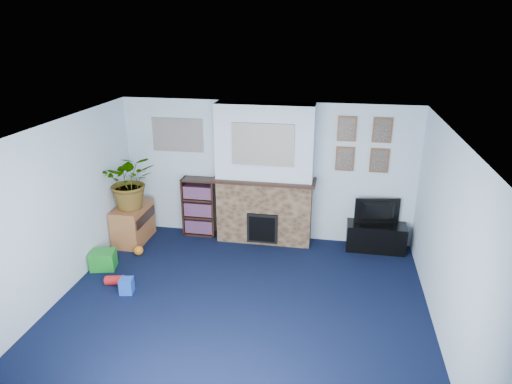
% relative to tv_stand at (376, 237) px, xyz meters
% --- Properties ---
extents(floor, '(5.00, 4.50, 0.01)m').
position_rel_tv_stand_xyz_m(floor, '(-1.89, -2.03, -0.23)').
color(floor, black).
rests_on(floor, ground).
extents(ceiling, '(5.00, 4.50, 0.01)m').
position_rel_tv_stand_xyz_m(ceiling, '(-1.89, -2.03, 2.17)').
color(ceiling, white).
rests_on(ceiling, wall_back).
extents(wall_back, '(5.00, 0.04, 2.40)m').
position_rel_tv_stand_xyz_m(wall_back, '(-1.89, 0.22, 0.97)').
color(wall_back, silver).
rests_on(wall_back, ground).
extents(wall_front, '(5.00, 0.04, 2.40)m').
position_rel_tv_stand_xyz_m(wall_front, '(-1.89, -4.28, 0.97)').
color(wall_front, silver).
rests_on(wall_front, ground).
extents(wall_left, '(0.04, 4.50, 2.40)m').
position_rel_tv_stand_xyz_m(wall_left, '(-4.39, -2.03, 0.97)').
color(wall_left, silver).
rests_on(wall_left, ground).
extents(wall_right, '(0.04, 4.50, 2.40)m').
position_rel_tv_stand_xyz_m(wall_right, '(0.61, -2.03, 0.97)').
color(wall_right, silver).
rests_on(wall_right, ground).
extents(chimney_breast, '(1.72, 0.50, 2.40)m').
position_rel_tv_stand_xyz_m(chimney_breast, '(-1.89, 0.02, 0.96)').
color(chimney_breast, brown).
rests_on(chimney_breast, ground).
extents(collage_main, '(1.00, 0.03, 0.68)m').
position_rel_tv_stand_xyz_m(collage_main, '(-1.89, -0.19, 1.55)').
color(collage_main, gray).
rests_on(collage_main, chimney_breast).
extents(collage_left, '(0.90, 0.03, 0.58)m').
position_rel_tv_stand_xyz_m(collage_left, '(-3.44, 0.21, 1.55)').
color(collage_left, gray).
rests_on(collage_left, wall_back).
extents(portrait_tl, '(0.30, 0.03, 0.40)m').
position_rel_tv_stand_xyz_m(portrait_tl, '(-0.59, 0.20, 1.77)').
color(portrait_tl, brown).
rests_on(portrait_tl, wall_back).
extents(portrait_tr, '(0.30, 0.03, 0.40)m').
position_rel_tv_stand_xyz_m(portrait_tr, '(-0.04, 0.20, 1.77)').
color(portrait_tr, brown).
rests_on(portrait_tr, wall_back).
extents(portrait_bl, '(0.30, 0.03, 0.40)m').
position_rel_tv_stand_xyz_m(portrait_bl, '(-0.59, 0.20, 1.27)').
color(portrait_bl, brown).
rests_on(portrait_bl, wall_back).
extents(portrait_br, '(0.30, 0.03, 0.40)m').
position_rel_tv_stand_xyz_m(portrait_br, '(-0.04, 0.20, 1.27)').
color(portrait_br, brown).
rests_on(portrait_br, wall_back).
extents(tv_stand, '(0.97, 0.41, 0.46)m').
position_rel_tv_stand_xyz_m(tv_stand, '(0.00, 0.00, 0.00)').
color(tv_stand, black).
rests_on(tv_stand, ground).
extents(television, '(0.75, 0.22, 0.43)m').
position_rel_tv_stand_xyz_m(television, '(0.00, 0.02, 0.45)').
color(television, black).
rests_on(television, tv_stand).
extents(bookshelf, '(0.58, 0.28, 1.05)m').
position_rel_tv_stand_xyz_m(bookshelf, '(-3.07, 0.08, 0.28)').
color(bookshelf, black).
rests_on(bookshelf, ground).
extents(sideboard, '(0.47, 0.84, 0.65)m').
position_rel_tv_stand_xyz_m(sideboard, '(-4.13, -0.40, 0.12)').
color(sideboard, '#9C5B32').
rests_on(sideboard, ground).
extents(potted_plant, '(1.05, 0.99, 0.95)m').
position_rel_tv_stand_xyz_m(potted_plant, '(-4.08, -0.45, 0.90)').
color(potted_plant, '#26661E').
rests_on(potted_plant, sideboard).
extents(mantel_clock, '(0.09, 0.05, 0.13)m').
position_rel_tv_stand_xyz_m(mantel_clock, '(-1.87, -0.03, 1.00)').
color(mantel_clock, gold).
rests_on(mantel_clock, chimney_breast).
extents(mantel_candle, '(0.05, 0.05, 0.16)m').
position_rel_tv_stand_xyz_m(mantel_candle, '(-1.55, -0.03, 1.01)').
color(mantel_candle, '#B2BFC6').
rests_on(mantel_candle, chimney_breast).
extents(mantel_teddy, '(0.12, 0.12, 0.12)m').
position_rel_tv_stand_xyz_m(mantel_teddy, '(-2.45, -0.03, 0.99)').
color(mantel_teddy, slate).
rests_on(mantel_teddy, chimney_breast).
extents(mantel_can, '(0.06, 0.06, 0.12)m').
position_rel_tv_stand_xyz_m(mantel_can, '(-1.20, -0.03, 0.99)').
color(mantel_can, blue).
rests_on(mantel_can, chimney_breast).
extents(green_crate, '(0.42, 0.37, 0.29)m').
position_rel_tv_stand_xyz_m(green_crate, '(-4.19, -1.40, -0.09)').
color(green_crate, '#198C26').
rests_on(green_crate, ground).
extents(toy_ball, '(0.16, 0.16, 0.16)m').
position_rel_tv_stand_xyz_m(toy_ball, '(-3.84, -0.89, -0.14)').
color(toy_ball, orange).
rests_on(toy_ball, ground).
extents(toy_block, '(0.21, 0.21, 0.22)m').
position_rel_tv_stand_xyz_m(toy_block, '(-3.54, -1.97, -0.12)').
color(toy_block, blue).
rests_on(toy_block, ground).
extents(toy_tube, '(0.31, 0.14, 0.18)m').
position_rel_tv_stand_xyz_m(toy_tube, '(-3.80, -1.80, -0.16)').
color(toy_tube, red).
rests_on(toy_tube, ground).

